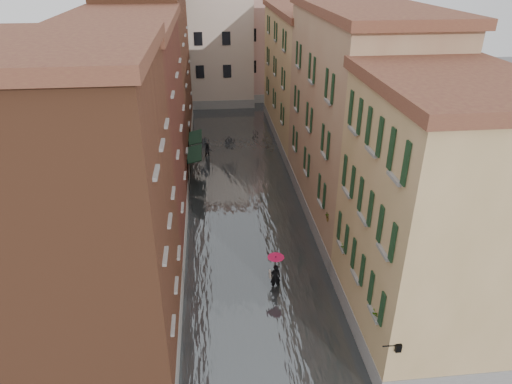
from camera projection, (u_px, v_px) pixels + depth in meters
ground at (262, 308)px, 23.12m from camera, size 120.00×120.00×0.00m
floodwater at (242, 190)px, 34.56m from camera, size 10.00×60.00×0.20m
building_left_near at (90, 227)px, 17.72m from camera, size 6.00×8.00×13.00m
building_left_mid at (130, 135)px, 27.54m from camera, size 6.00×14.00×12.50m
building_left_far at (153, 68)px, 40.44m from camera, size 6.00×16.00×14.00m
building_right_near at (432, 224)px, 19.36m from camera, size 6.00×8.00×11.50m
building_right_mid at (356, 123)px, 28.73m from camera, size 6.00×14.00×13.00m
building_right_far at (307, 79)px, 42.32m from camera, size 6.00×16.00×11.50m
building_end_cream at (199, 46)px, 53.41m from camera, size 12.00×9.00×13.00m
building_end_pink at (273, 46)px, 56.24m from camera, size 10.00×9.00×12.00m
awning_near at (194, 155)px, 34.56m from camera, size 1.09×3.29×2.80m
awning_far at (195, 138)px, 37.70m from camera, size 1.09×3.13×2.80m
wall_lantern at (397, 347)px, 16.84m from camera, size 0.71×0.22×0.35m
window_planters at (349, 249)px, 21.58m from camera, size 0.59×8.61×0.84m
pedestrian_main at (275, 270)px, 23.87m from camera, size 0.89×0.89×2.06m
pedestrian_far at (208, 151)px, 39.76m from camera, size 0.77×0.63×1.46m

